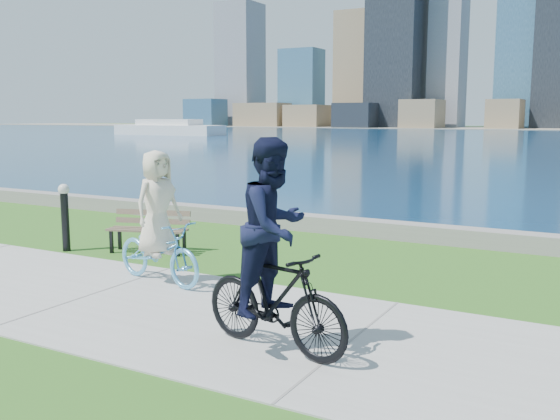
{
  "coord_description": "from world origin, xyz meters",
  "views": [
    {
      "loc": [
        6.59,
        -6.3,
        2.57
      ],
      "look_at": [
        1.9,
        2.2,
        1.1
      ],
      "focal_mm": 40.0,
      "sensor_mm": 36.0,
      "label": 1
    }
  ],
  "objects_px": {
    "bollard_lamp": "(65,213)",
    "cyclist_woman": "(158,234)",
    "cyclist_man": "(274,264)",
    "park_bench": "(149,227)"
  },
  "relations": [
    {
      "from": "cyclist_woman",
      "to": "cyclist_man",
      "type": "distance_m",
      "value": 3.38
    },
    {
      "from": "park_bench",
      "to": "bollard_lamp",
      "type": "distance_m",
      "value": 1.65
    },
    {
      "from": "cyclist_man",
      "to": "bollard_lamp",
      "type": "bearing_deg",
      "value": 77.08
    },
    {
      "from": "bollard_lamp",
      "to": "cyclist_man",
      "type": "bearing_deg",
      "value": -23.28
    },
    {
      "from": "cyclist_woman",
      "to": "cyclist_man",
      "type": "xyz_separation_m",
      "value": [
        2.95,
        -1.63,
        0.22
      ]
    },
    {
      "from": "cyclist_woman",
      "to": "cyclist_man",
      "type": "bearing_deg",
      "value": -106.95
    },
    {
      "from": "bollard_lamp",
      "to": "cyclist_woman",
      "type": "height_order",
      "value": "cyclist_woman"
    },
    {
      "from": "cyclist_woman",
      "to": "cyclist_man",
      "type": "relative_size",
      "value": 0.87
    },
    {
      "from": "park_bench",
      "to": "cyclist_man",
      "type": "distance_m",
      "value": 5.68
    },
    {
      "from": "bollard_lamp",
      "to": "cyclist_woman",
      "type": "distance_m",
      "value": 3.24
    }
  ]
}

